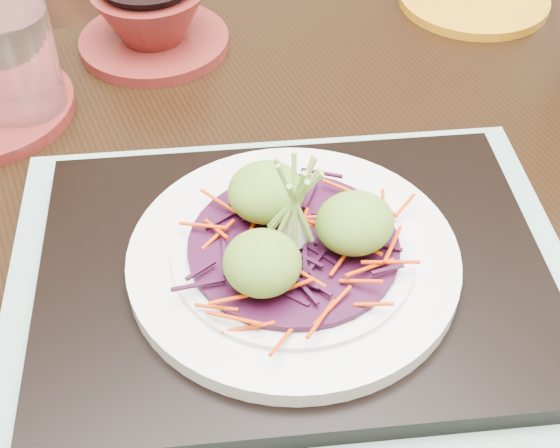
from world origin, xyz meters
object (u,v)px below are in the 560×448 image
white_plate (293,257)px  terracotta_bowl_set (152,22)px  serving_tray (293,273)px  water_glass (16,66)px  dining_table (241,303)px

white_plate → terracotta_bowl_set: 0.38m
serving_tray → water_glass: bearing=133.4°
white_plate → water_glass: bearing=108.7°
water_glass → terracotta_bowl_set: 0.17m
dining_table → serving_tray: size_ratio=3.20×
white_plate → water_glass: 0.34m
white_plate → water_glass: water_glass is taller
serving_tray → terracotta_bowl_set: terracotta_bowl_set is taller
water_glass → terracotta_bowl_set: (0.16, 0.05, -0.03)m
white_plate → serving_tray: bearing=135.0°
white_plate → water_glass: (-0.11, 0.32, 0.03)m
dining_table → serving_tray: serving_tray is taller
serving_tray → terracotta_bowl_set: (0.05, 0.37, 0.02)m
dining_table → water_glass: (-0.10, 0.25, 0.15)m
water_glass → white_plate: bearing=-71.3°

